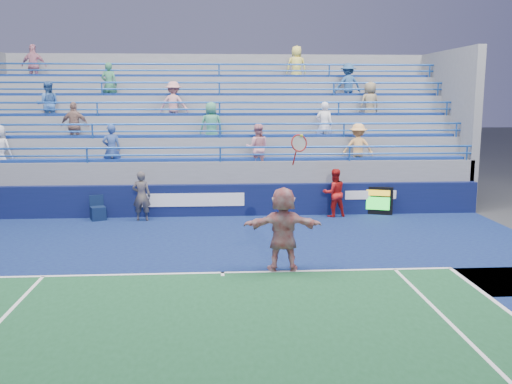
{
  "coord_description": "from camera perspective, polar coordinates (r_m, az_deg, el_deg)",
  "views": [
    {
      "loc": [
        -0.07,
        -12.82,
        4.1
      ],
      "look_at": [
        0.95,
        2.5,
        1.5
      ],
      "focal_mm": 40.0,
      "sensor_mm": 36.0,
      "label": 1
    }
  ],
  "objects": [
    {
      "name": "bleacher_stand",
      "position": [
        23.23,
        -3.63,
        3.28
      ],
      "size": [
        18.0,
        5.6,
        6.13
      ],
      "color": "slate",
      "rests_on": "ground"
    },
    {
      "name": "tennis_player",
      "position": [
        13.42,
        2.74,
        -3.7
      ],
      "size": [
        1.89,
        0.66,
        3.24
      ],
      "color": "silver",
      "rests_on": "ground"
    },
    {
      "name": "line_judge",
      "position": [
        19.13,
        -11.38,
        -0.41
      ],
      "size": [
        0.64,
        0.44,
        1.67
      ],
      "primitive_type": "imported",
      "rotation": [
        0.0,
        0.0,
        3.06
      ],
      "color": "#131634",
      "rests_on": "ground"
    },
    {
      "name": "sponsor_wall",
      "position": [
        19.65,
        -3.53,
        -0.82
      ],
      "size": [
        18.0,
        0.32,
        1.1
      ],
      "color": "#0B143C",
      "rests_on": "ground"
    },
    {
      "name": "ground",
      "position": [
        13.46,
        -3.36,
        -8.14
      ],
      "size": [
        120.0,
        120.0,
        0.0
      ],
      "primitive_type": "plane",
      "color": "#333538"
    },
    {
      "name": "serve_speed_board",
      "position": [
        20.25,
        11.54,
        -0.84
      ],
      "size": [
        1.4,
        0.58,
        0.98
      ],
      "color": "black",
      "rests_on": "ground"
    },
    {
      "name": "judge_chair",
      "position": [
        19.7,
        -15.51,
        -1.98
      ],
      "size": [
        0.6,
        0.62,
        0.82
      ],
      "color": "#0B1937",
      "rests_on": "ground"
    },
    {
      "name": "ball_girl",
      "position": [
        19.6,
        7.82,
        -0.1
      ],
      "size": [
        0.9,
        0.76,
        1.65
      ],
      "primitive_type": "imported",
      "rotation": [
        0.0,
        0.0,
        3.31
      ],
      "color": "#B61614",
      "rests_on": "ground"
    }
  ]
}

